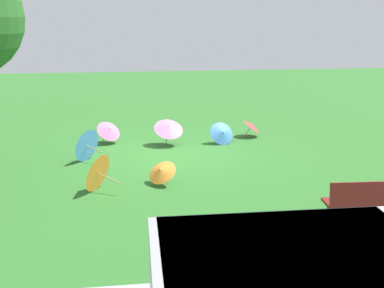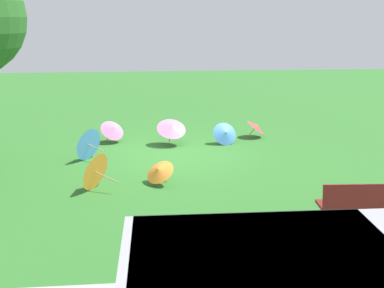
{
  "view_description": "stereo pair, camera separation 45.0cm",
  "coord_description": "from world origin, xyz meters",
  "px_view_note": "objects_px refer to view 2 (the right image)",
  "views": [
    {
      "loc": [
        1.08,
        12.42,
        3.69
      ],
      "look_at": [
        -0.42,
        1.18,
        0.6
      ],
      "focal_mm": 44.29,
      "sensor_mm": 36.0,
      "label": 1
    },
    {
      "loc": [
        0.64,
        12.47,
        3.69
      ],
      "look_at": [
        -0.42,
        1.18,
        0.6
      ],
      "focal_mm": 44.29,
      "sensor_mm": 36.0,
      "label": 2
    }
  ],
  "objects_px": {
    "parasol_blue_2": "(225,133)",
    "parasol_pink_2": "(113,129)",
    "parasol_blue_0": "(87,144)",
    "parasol_orange_3": "(159,171)",
    "park_bench": "(365,205)",
    "parasol_pink_1": "(172,127)",
    "parasol_red_0": "(256,126)",
    "parasol_orange_1": "(92,170)"
  },
  "relations": [
    {
      "from": "park_bench",
      "to": "parasol_blue_0",
      "type": "bearing_deg",
      "value": -41.46
    },
    {
      "from": "parasol_orange_1",
      "to": "parasol_blue_2",
      "type": "relative_size",
      "value": 1.19
    },
    {
      "from": "park_bench",
      "to": "parasol_orange_1",
      "type": "bearing_deg",
      "value": -26.59
    },
    {
      "from": "parasol_red_0",
      "to": "parasol_pink_1",
      "type": "height_order",
      "value": "parasol_pink_1"
    },
    {
      "from": "parasol_blue_0",
      "to": "parasol_orange_3",
      "type": "height_order",
      "value": "parasol_blue_0"
    },
    {
      "from": "parasol_blue_0",
      "to": "parasol_blue_2",
      "type": "xyz_separation_m",
      "value": [
        -3.88,
        -1.2,
        -0.1
      ]
    },
    {
      "from": "parasol_red_0",
      "to": "parasol_pink_2",
      "type": "height_order",
      "value": "parasol_pink_2"
    },
    {
      "from": "parasol_red_0",
      "to": "parasol_blue_2",
      "type": "relative_size",
      "value": 0.87
    },
    {
      "from": "parasol_pink_2",
      "to": "parasol_blue_2",
      "type": "bearing_deg",
      "value": 171.81
    },
    {
      "from": "park_bench",
      "to": "parasol_blue_2",
      "type": "height_order",
      "value": "park_bench"
    },
    {
      "from": "parasol_pink_2",
      "to": "parasol_blue_2",
      "type": "height_order",
      "value": "parasol_pink_2"
    },
    {
      "from": "parasol_pink_2",
      "to": "parasol_orange_1",
      "type": "xyz_separation_m",
      "value": [
        0.19,
        3.92,
        0.01
      ]
    },
    {
      "from": "parasol_pink_1",
      "to": "parasol_orange_3",
      "type": "bearing_deg",
      "value": 82.15
    },
    {
      "from": "parasol_pink_2",
      "to": "parasol_orange_3",
      "type": "bearing_deg",
      "value": 108.69
    },
    {
      "from": "parasol_pink_2",
      "to": "parasol_orange_3",
      "type": "distance_m",
      "value": 3.96
    },
    {
      "from": "parasol_red_0",
      "to": "parasol_blue_2",
      "type": "distance_m",
      "value": 1.32
    },
    {
      "from": "parasol_orange_1",
      "to": "parasol_pink_1",
      "type": "bearing_deg",
      "value": -118.81
    },
    {
      "from": "parasol_orange_1",
      "to": "parasol_orange_3",
      "type": "distance_m",
      "value": 1.47
    },
    {
      "from": "park_bench",
      "to": "parasol_pink_1",
      "type": "height_order",
      "value": "park_bench"
    },
    {
      "from": "parasol_blue_0",
      "to": "parasol_pink_2",
      "type": "height_order",
      "value": "parasol_blue_0"
    },
    {
      "from": "parasol_orange_3",
      "to": "parasol_red_0",
      "type": "bearing_deg",
      "value": -128.04
    },
    {
      "from": "parasol_blue_0",
      "to": "parasol_pink_2",
      "type": "distance_m",
      "value": 1.77
    },
    {
      "from": "parasol_red_0",
      "to": "parasol_pink_2",
      "type": "distance_m",
      "value": 4.41
    },
    {
      "from": "parasol_blue_2",
      "to": "parasol_pink_2",
      "type": "bearing_deg",
      "value": -8.19
    },
    {
      "from": "parasol_orange_1",
      "to": "parasol_blue_2",
      "type": "height_order",
      "value": "parasol_orange_1"
    },
    {
      "from": "parasol_pink_1",
      "to": "parasol_red_0",
      "type": "bearing_deg",
      "value": -165.21
    },
    {
      "from": "parasol_blue_0",
      "to": "parasol_orange_3",
      "type": "distance_m",
      "value": 2.77
    },
    {
      "from": "parasol_red_0",
      "to": "parasol_pink_2",
      "type": "relative_size",
      "value": 0.76
    },
    {
      "from": "parasol_blue_2",
      "to": "parasol_orange_3",
      "type": "relative_size",
      "value": 0.93
    },
    {
      "from": "parasol_orange_1",
      "to": "parasol_orange_3",
      "type": "xyz_separation_m",
      "value": [
        -1.46,
        -0.17,
        -0.11
      ]
    },
    {
      "from": "parasol_blue_0",
      "to": "parasol_blue_2",
      "type": "relative_size",
      "value": 1.08
    },
    {
      "from": "park_bench",
      "to": "parasol_pink_1",
      "type": "bearing_deg",
      "value": -62.66
    },
    {
      "from": "parasol_pink_2",
      "to": "parasol_red_0",
      "type": "bearing_deg",
      "value": -176.65
    },
    {
      "from": "parasol_pink_1",
      "to": "parasol_orange_3",
      "type": "relative_size",
      "value": 1.11
    },
    {
      "from": "parasol_blue_0",
      "to": "parasol_pink_2",
      "type": "relative_size",
      "value": 0.95
    },
    {
      "from": "parasol_orange_3",
      "to": "park_bench",
      "type": "bearing_deg",
      "value": 142.94
    },
    {
      "from": "parasol_pink_1",
      "to": "parasol_blue_0",
      "type": "height_order",
      "value": "parasol_blue_0"
    },
    {
      "from": "parasol_red_0",
      "to": "parasol_blue_0",
      "type": "height_order",
      "value": "parasol_blue_0"
    },
    {
      "from": "parasol_blue_0",
      "to": "parasol_pink_2",
      "type": "bearing_deg",
      "value": -108.73
    },
    {
      "from": "parasol_blue_2",
      "to": "parasol_blue_0",
      "type": "bearing_deg",
      "value": 17.17
    },
    {
      "from": "park_bench",
      "to": "parasol_orange_3",
      "type": "distance_m",
      "value": 4.44
    },
    {
      "from": "park_bench",
      "to": "parasol_red_0",
      "type": "distance_m",
      "value": 6.7
    }
  ]
}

